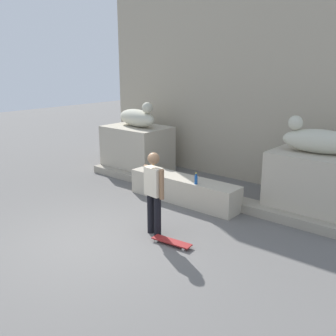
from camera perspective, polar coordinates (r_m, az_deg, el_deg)
The scene contains 12 objects.
ground_plane at distance 7.59m, azimuth -10.98°, elevation -10.65°, with size 40.00×40.00×0.00m, color #605E5B.
facade_wall at distance 11.13m, azimuth 11.50°, elevation 14.98°, with size 9.55×0.60×6.51m, color #ACA08A.
pedestal_left at distance 11.84m, azimuth -4.61°, elevation 2.83°, with size 1.93×1.39×1.42m, color #B7AD99.
pedestal_right at distance 9.01m, azimuth 21.24°, elevation -2.33°, with size 1.93×1.39×1.42m, color #B7AD99.
statue_reclining_left at distance 11.63m, azimuth -4.61°, elevation 7.58°, with size 1.67×0.83×0.78m.
statue_reclining_right at distance 8.78m, azimuth 21.64°, elevation 3.89°, with size 1.67×0.80×0.78m.
ledge_block at distance 9.33m, azimuth 2.33°, elevation -3.24°, with size 2.95×0.62×0.62m, color #B7AD99.
skater at distance 7.39m, azimuth -2.13°, elevation -3.33°, with size 0.54×0.24×1.67m.
skateboard at distance 7.28m, azimuth 0.55°, elevation -10.97°, with size 0.82×0.28×0.08m.
bottle_blue at distance 8.72m, azimuth 4.21°, elevation -1.74°, with size 0.07×0.07×0.27m.
bottle_orange at distance 10.10m, azimuth -2.28°, elevation 0.85°, with size 0.06×0.06×0.32m.
stair_step at distance 9.77m, azimuth 4.09°, elevation -3.65°, with size 7.42×0.50×0.21m, color gray.
Camera 1 is at (5.38, -4.20, 3.32)m, focal length 40.71 mm.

